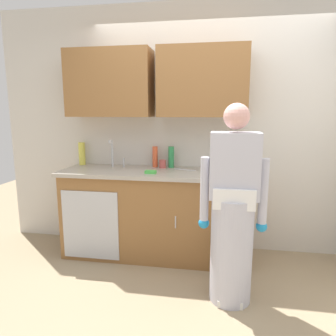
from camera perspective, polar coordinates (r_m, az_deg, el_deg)
The scene contains 14 objects.
ground_plane at distance 2.87m, azimuth 5.84°, elevation -22.35°, with size 9.00×9.00×0.00m, color #998466.
kitchen_wall_with_uppers at distance 3.42m, azimuth 5.06°, elevation 9.09°, with size 4.80×0.44×2.70m.
counter_cabinet at distance 3.37m, azimuth -2.76°, elevation -8.68°, with size 1.90×0.62×0.90m.
countertop at distance 3.25m, azimuth -2.77°, elevation -0.82°, with size 1.96×0.66×0.04m, color #A8A093.
sink at distance 3.38m, azimuth -10.43°, elevation -0.44°, with size 0.50×0.36×0.35m.
person_at_sink at distance 2.55m, azimuth 11.92°, elevation -9.55°, with size 0.55×0.34×1.62m.
bottle_water_tall at distance 3.40m, azimuth 0.59°, elevation 2.05°, with size 0.06×0.06×0.23m, color #2D8C4C.
bottle_soap at distance 3.44m, azimuth -2.42°, elevation 2.10°, with size 0.06×0.06×0.23m, color #E05933.
bottle_cleaner_spray at distance 3.38m, azimuth 11.07°, elevation 1.65°, with size 0.06×0.06×0.22m, color silver.
bottle_dish_liquid at distance 3.33m, azimuth 12.66°, elevation 1.75°, with size 0.07×0.07×0.25m, color #2D8C4C.
bottle_water_short at distance 3.72m, azimuth -15.74°, elevation 2.61°, with size 0.08×0.08×0.26m, color #D8D14C.
cup_by_sink at distance 3.38m, azimuth -1.02°, elevation 0.76°, with size 0.08×0.08×0.09m, color #B24C47.
knife_on_counter at distance 3.28m, azimuth 3.24°, elevation -0.30°, with size 0.24×0.02×0.01m, color silver.
sponge at distance 3.09m, azimuth -3.26°, elevation -0.75°, with size 0.11×0.07×0.03m, color #4CBF4C.
Camera 1 is at (0.13, -2.41, 1.55)m, focal length 32.71 mm.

